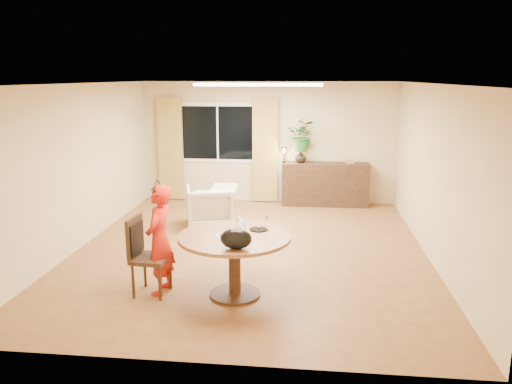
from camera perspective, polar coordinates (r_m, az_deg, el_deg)
floor at (r=8.02m, az=-0.66°, el=-6.63°), size 6.50×6.50×0.00m
ceiling at (r=7.55m, az=-0.71°, el=12.28°), size 6.50×6.50×0.00m
wall_back at (r=10.87m, az=1.37°, el=5.66°), size 5.50×0.00×5.50m
wall_left at (r=8.46m, az=-19.55°, el=2.76°), size 0.00×6.50×6.50m
wall_right at (r=7.84m, az=19.69°, el=1.99°), size 0.00×6.50×6.50m
window at (r=10.98m, az=-4.40°, el=6.75°), size 1.70×0.03×1.30m
curtain_left at (r=11.19m, az=-9.76°, el=4.89°), size 0.55×0.08×2.25m
curtain_right at (r=10.81m, az=1.06°, el=4.79°), size 0.55×0.08×2.25m
ceiling_panel at (r=8.74m, az=0.25°, el=12.17°), size 2.20×0.35×0.05m
dining_table at (r=6.23m, az=-2.47°, el=-6.45°), size 1.40×1.40×0.80m
dining_chair at (r=6.45m, az=-11.90°, el=-7.21°), size 0.52×0.48×1.00m
child at (r=6.41m, az=-10.96°, el=-5.37°), size 0.54×0.38×1.41m
laptop at (r=6.10m, az=-2.93°, el=-4.08°), size 0.40×0.33×0.23m
tumbler at (r=6.42m, az=-1.91°, el=-3.70°), size 0.09×0.09×0.12m
wine_glass at (r=6.31m, az=1.15°, el=-3.61°), size 0.07×0.07×0.20m
pot_lid at (r=6.36m, az=0.29°, el=-4.21°), size 0.28×0.28×0.04m
handbag at (r=5.66m, az=-2.30°, el=-5.37°), size 0.39×0.26×0.24m
armchair at (r=9.21m, az=-5.36°, el=-1.63°), size 0.99×1.01×0.75m
throw at (r=9.04m, az=-3.77°, el=0.66°), size 0.49×0.58×0.03m
sideboard at (r=10.75m, az=7.90°, el=0.89°), size 1.83×0.45×0.91m
vase at (r=10.64m, az=5.11°, el=4.02°), size 0.26×0.26×0.25m
bouquet at (r=10.57m, az=5.33°, el=6.45°), size 0.67×0.60×0.66m
book_stack at (r=10.68m, az=10.70°, el=3.42°), size 0.19×0.15×0.08m
desk_lamp at (r=10.59m, az=3.24°, el=4.29°), size 0.16×0.16×0.35m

